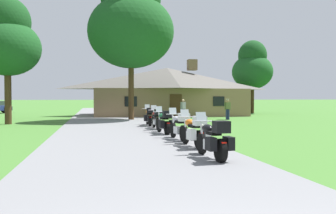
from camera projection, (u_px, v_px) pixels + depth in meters
ground_plane at (115, 126)px, 22.63m from camera, size 500.00×500.00×0.00m
asphalt_driveway at (117, 128)px, 20.67m from camera, size 6.40×80.00×0.06m
motorcycle_black_nearest_to_camera at (214, 140)px, 10.10m from camera, size 0.79×2.08×1.30m
motorcycle_orange_second_in_row at (194, 132)px, 12.58m from camera, size 0.82×2.08×1.30m
motorcycle_silver_third_in_row at (179, 126)px, 14.83m from camera, size 0.66×2.08×1.30m
motorcycle_green_fourth_in_row at (164, 122)px, 17.26m from camera, size 0.82×2.08×1.30m
motorcycle_red_fifth_in_row at (156, 119)px, 19.94m from camera, size 0.66×2.08×1.30m
motorcycle_orange_farthest_in_row at (149, 117)px, 22.17m from camera, size 0.73×2.08×1.30m
stone_lodge at (167, 91)px, 36.36m from camera, size 15.47×8.45×5.70m
bystander_red_shirt_near_lodge at (227, 108)px, 29.24m from camera, size 0.24×0.55×1.69m
bystander_gray_shirt_beside_signpost at (183, 108)px, 29.84m from camera, size 0.50×0.36×1.67m
bystander_olive_shirt_by_tree at (228, 108)px, 28.95m from camera, size 0.55×0.24×1.69m
tree_right_of_lodge at (252, 67)px, 41.28m from camera, size 4.67×4.67×8.38m
tree_by_lodge_front at (131, 21)px, 28.18m from camera, size 6.77×6.77×12.23m
tree_left_near at (7, 40)px, 24.04m from camera, size 4.40×4.40×8.54m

